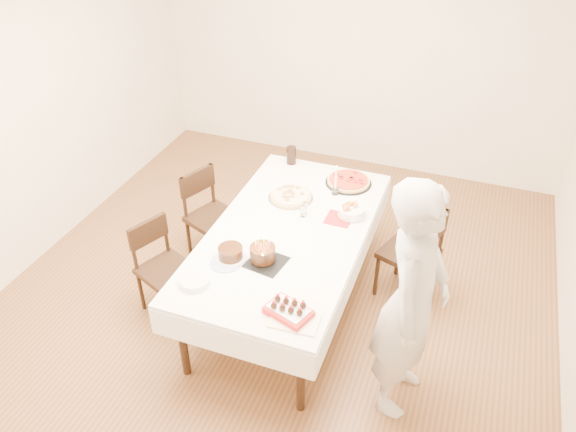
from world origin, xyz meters
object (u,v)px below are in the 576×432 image
(pizza_pepperoni, at_px, (349,181))
(layer_cake, at_px, (231,253))
(chair_left_dessert, at_px, (166,271))
(dining_table, at_px, (288,268))
(chair_left_savory, at_px, (214,219))
(pasta_bowl, at_px, (351,211))
(taper_candle, at_px, (336,180))
(pizza_white, at_px, (291,197))
(birthday_cake, at_px, (263,249))
(chair_right_savory, at_px, (409,253))
(cola_glass, at_px, (291,155))
(strawberry_box, at_px, (288,311))
(person, at_px, (412,302))

(pizza_pepperoni, distance_m, layer_cake, 1.37)
(chair_left_dessert, bearing_deg, dining_table, -133.03)
(chair_left_savory, height_order, pasta_bowl, chair_left_savory)
(chair_left_dessert, xyz_separation_m, taper_candle, (1.07, 1.02, 0.49))
(pizza_white, relative_size, birthday_cake, 2.04)
(chair_left_dessert, bearing_deg, layer_cake, -161.73)
(pizza_white, xyz_separation_m, taper_candle, (0.32, 0.20, 0.12))
(chair_left_savory, xyz_separation_m, pizza_pepperoni, (1.08, 0.48, 0.35))
(chair_left_dessert, bearing_deg, pizza_white, -109.45)
(chair_right_savory, relative_size, cola_glass, 5.28)
(dining_table, height_order, taper_candle, taper_candle)
(pizza_pepperoni, height_order, cola_glass, cola_glass)
(taper_candle, distance_m, birthday_cake, 1.04)
(chair_left_dessert, height_order, strawberry_box, strawberry_box)
(chair_left_savory, relative_size, person, 0.49)
(chair_left_dessert, distance_m, layer_cake, 0.73)
(pizza_pepperoni, distance_m, birthday_cake, 1.25)
(strawberry_box, bearing_deg, taper_candle, 94.78)
(chair_left_savory, distance_m, pizza_pepperoni, 1.23)
(pasta_bowl, relative_size, taper_candle, 0.77)
(chair_left_dessert, relative_size, cola_glass, 4.93)
(person, relative_size, cola_glass, 10.67)
(cola_glass, bearing_deg, strawberry_box, -70.44)
(chair_right_savory, bearing_deg, chair_left_dessert, -134.45)
(chair_left_dessert, xyz_separation_m, cola_glass, (0.55, 1.37, 0.43))
(chair_left_dessert, relative_size, pizza_white, 2.16)
(chair_left_savory, relative_size, pizza_pepperoni, 2.14)
(pizza_pepperoni, bearing_deg, chair_left_dessert, -132.91)
(dining_table, bearing_deg, taper_candle, 73.17)
(chair_left_savory, bearing_deg, person, 175.68)
(dining_table, xyz_separation_m, pasta_bowl, (0.40, 0.37, 0.42))
(strawberry_box, bearing_deg, birthday_cake, 128.91)
(pasta_bowl, height_order, birthday_cake, birthday_cake)
(taper_candle, relative_size, birthday_cake, 1.52)
(person, relative_size, strawberry_box, 6.14)
(pizza_pepperoni, bearing_deg, strawberry_box, -87.90)
(pizza_white, relative_size, strawberry_box, 1.31)
(taper_candle, relative_size, strawberry_box, 0.98)
(dining_table, relative_size, chair_right_savory, 2.47)
(pizza_pepperoni, distance_m, taper_candle, 0.24)
(birthday_cake, relative_size, strawberry_box, 0.65)
(chair_right_savory, xyz_separation_m, taper_candle, (-0.69, 0.17, 0.46))
(chair_right_savory, relative_size, person, 0.49)
(pasta_bowl, relative_size, strawberry_box, 0.76)
(taper_candle, bearing_deg, person, -54.95)
(chair_left_dessert, height_order, taper_candle, taper_candle)
(dining_table, distance_m, taper_candle, 0.83)
(chair_left_savory, xyz_separation_m, taper_candle, (1.02, 0.28, 0.46))
(pizza_white, distance_m, pizza_pepperoni, 0.55)
(dining_table, bearing_deg, strawberry_box, -69.46)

